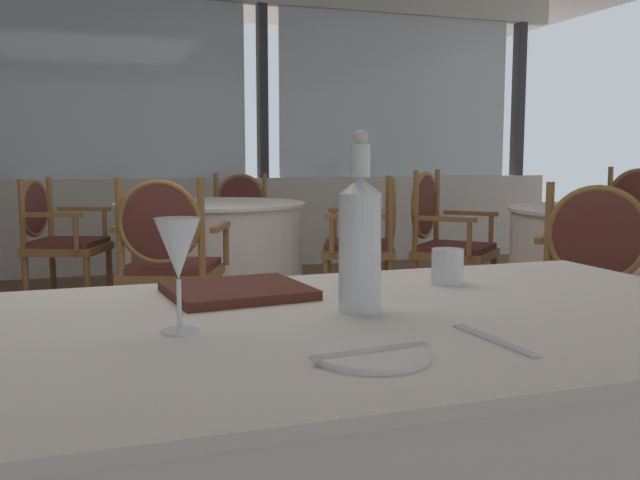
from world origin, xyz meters
TOP-DOWN VIEW (x-y plane):
  - ground_plane at (0.00, 0.00)m, footprint 12.84×12.84m
  - window_wall_far at (0.00, 3.71)m, footprint 9.02×0.14m
  - side_plate at (0.17, -1.82)m, footprint 0.17×0.17m
  - butter_knife at (0.17, -1.82)m, footprint 0.19×0.04m
  - dinner_fork at (0.39, -1.80)m, footprint 0.03×0.21m
  - water_bottle at (0.27, -1.53)m, footprint 0.08×0.08m
  - wine_glass at (-0.07, -1.58)m, footprint 0.08×0.08m
  - water_tumbler at (0.57, -1.33)m, footprint 0.07×0.07m
  - menu_book at (0.08, -1.31)m, footprint 0.31×0.28m
  - background_table_0 at (0.56, 1.76)m, footprint 1.24×1.24m
  - dining_chair_0_0 at (0.95, 2.72)m, footprint 0.63×0.60m
  - dining_chair_0_1 at (-0.40, 2.14)m, footprint 0.60×0.63m
  - dining_chair_0_2 at (0.17, 0.79)m, footprint 0.63×0.60m
  - dining_chair_0_3 at (1.53, 1.37)m, footprint 0.60×0.63m
  - background_table_1 at (2.71, 0.46)m, footprint 1.29×1.29m
  - dining_chair_1_0 at (1.92, -0.27)m, footprint 0.66×0.66m
  - dining_chair_1_2 at (3.50, 1.19)m, footprint 0.66×0.66m
  - dining_chair_1_3 at (1.98, 1.25)m, footprint 0.66×0.66m

SIDE VIEW (x-z plane):
  - ground_plane at x=0.00m, z-range 0.00..0.00m
  - background_table_0 at x=0.56m, z-range 0.00..0.75m
  - background_table_1 at x=2.71m, z-range 0.00..0.75m
  - dining_chair_0_1 at x=-0.40m, z-range 0.09..0.99m
  - dining_chair_1_0 at x=1.92m, z-range 0.08..1.01m
  - dining_chair_0_3 at x=1.53m, z-range 0.08..1.00m
  - dining_chair_0_0 at x=0.95m, z-range 0.09..1.00m
  - dining_chair_1_3 at x=1.98m, z-range 0.07..1.03m
  - dining_chair_0_2 at x=0.17m, z-range 0.08..1.03m
  - dining_chair_1_2 at x=3.50m, z-range 0.08..1.06m
  - dinner_fork at x=0.39m, z-range 0.75..0.75m
  - side_plate at x=0.17m, z-range 0.75..0.76m
  - menu_book at x=0.08m, z-range 0.75..0.77m
  - butter_knife at x=0.17m, z-range 0.76..0.76m
  - water_tumbler at x=0.57m, z-range 0.75..0.83m
  - wine_glass at x=-0.07m, z-range 0.79..0.98m
  - water_bottle at x=0.27m, z-range 0.72..1.05m
  - window_wall_far at x=0.00m, z-range -0.27..2.43m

